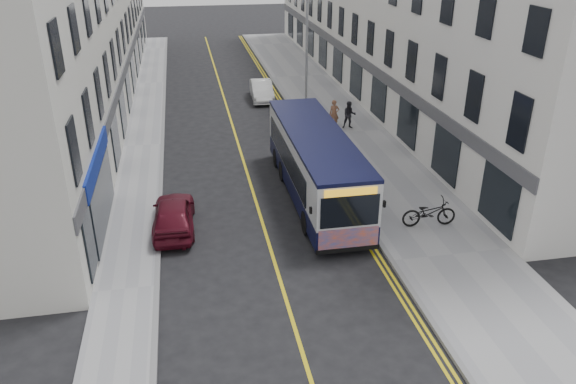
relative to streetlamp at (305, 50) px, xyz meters
name	(u,v)px	position (x,y,z in m)	size (l,w,h in m)	color
ground	(273,256)	(-4.17, -14.00, -4.38)	(140.00, 140.00, 0.00)	black
pavement_east	(348,133)	(2.08, -2.00, -4.32)	(4.50, 64.00, 0.12)	gray
pavement_west	(143,146)	(-9.17, -2.00, -4.32)	(2.00, 64.00, 0.12)	gray
kerb_east	(309,135)	(-0.17, -2.00, -4.32)	(0.18, 64.00, 0.13)	slate
kerb_west	(162,145)	(-8.17, -2.00, -4.32)	(0.18, 64.00, 0.13)	slate
road_centre_line	(237,141)	(-4.17, -2.00, -4.38)	(0.12, 64.00, 0.01)	gold
road_dbl_yellow_inner	(301,137)	(-0.62, -2.00, -4.38)	(0.10, 64.00, 0.01)	gold
road_dbl_yellow_outer	(304,137)	(-0.42, -2.00, -4.38)	(0.10, 64.00, 0.01)	gold
terrace_west	(71,0)	(-13.17, 7.00, 2.12)	(6.00, 46.00, 13.00)	silver
streetlamp	(305,50)	(0.00, 0.00, 0.00)	(1.32, 0.18, 8.00)	#96989E
city_bus	(316,163)	(-1.60, -9.59, -2.78)	(2.37, 10.10, 2.93)	black
bicycle	(429,213)	(2.07, -13.07, -3.71)	(0.73, 2.10, 1.11)	black
pedestrian_near	(334,114)	(1.51, -1.03, -3.47)	(0.57, 0.38, 1.58)	brown
pedestrian_far	(349,115)	(2.32, -1.36, -3.48)	(0.76, 0.59, 1.56)	black
car_white	(262,90)	(-1.69, 5.69, -3.74)	(1.35, 3.87, 1.28)	silver
car_maroon	(174,214)	(-7.57, -11.37, -3.72)	(1.56, 3.87, 1.32)	#530D1C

